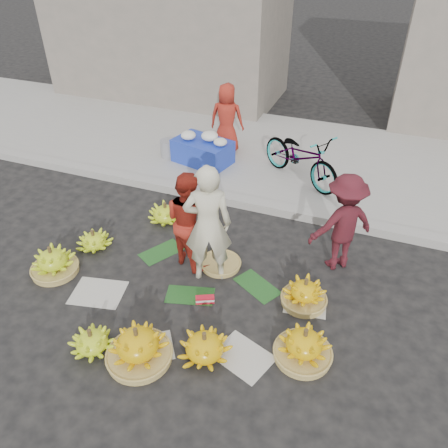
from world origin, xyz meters
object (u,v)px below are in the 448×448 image
(banana_bunch_0, at_px, (53,261))
(banana_bunch_4, at_px, (304,345))
(bicycle, at_px, (301,156))
(vendor_cream, at_px, (208,225))
(flower_table, at_px, (203,150))

(banana_bunch_0, distance_m, banana_bunch_4, 3.68)
(banana_bunch_4, distance_m, bicycle, 4.05)
(vendor_cream, bearing_deg, banana_bunch_0, -3.99)
(banana_bunch_0, height_order, banana_bunch_4, banana_bunch_4)
(banana_bunch_0, xyz_separation_m, flower_table, (0.74, 3.74, 0.19))
(banana_bunch_4, distance_m, flower_table, 4.91)
(banana_bunch_4, height_order, vendor_cream, vendor_cream)
(vendor_cream, bearing_deg, bicycle, -124.50)
(banana_bunch_4, xyz_separation_m, flower_table, (-2.93, 3.94, 0.19))
(banana_bunch_0, height_order, bicycle, bicycle)
(vendor_cream, xyz_separation_m, bicycle, (0.61, 2.99, -0.27))
(flower_table, distance_m, bicycle, 1.99)
(bicycle, bearing_deg, banana_bunch_0, 176.97)
(banana_bunch_4, relative_size, bicycle, 0.41)
(banana_bunch_4, distance_m, vendor_cream, 1.94)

